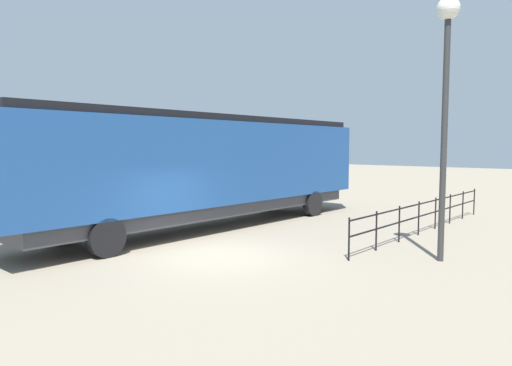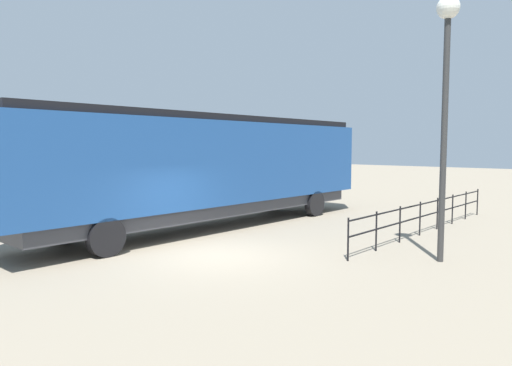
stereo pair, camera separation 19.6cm
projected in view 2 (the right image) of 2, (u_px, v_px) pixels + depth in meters
name	position (u px, v px, depth m)	size (l,w,h in m)	color
ground_plane	(215.00, 256.00, 12.88)	(120.00, 120.00, 0.00)	gray
locomotive	(219.00, 165.00, 17.54)	(2.84, 15.73, 4.18)	navy
lamp_post	(446.00, 69.00, 11.87)	(0.58, 0.58, 6.87)	#2D2D2D
platform_fence	(429.00, 211.00, 16.36)	(0.05, 11.12, 1.17)	black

